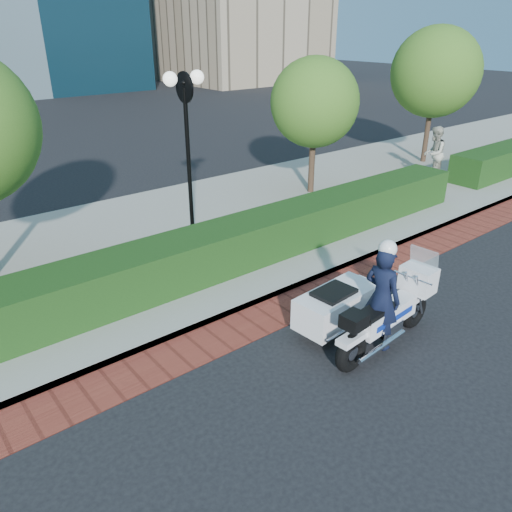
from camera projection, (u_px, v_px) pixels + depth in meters
ground at (306, 360)px, 8.67m from camera, size 120.00×120.00×0.00m
brick_strip at (253, 323)px, 9.72m from camera, size 60.00×1.00×0.01m
sidewalk at (144, 247)px, 12.86m from camera, size 60.00×8.00×0.15m
hedge_main at (193, 257)px, 10.93m from camera, size 18.00×1.20×1.00m
lamppost at (187, 134)px, 11.65m from camera, size 1.02×0.70×4.21m
tree_c at (315, 103)px, 15.66m from camera, size 2.80×2.80×4.30m
tree_d at (436, 72)px, 19.13m from camera, size 3.40×3.40×5.16m
police_motorcycle at (365, 306)px, 8.89m from camera, size 2.67×1.89×2.16m
pedestrian at (434, 153)px, 17.79m from camera, size 1.13×1.03×1.90m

